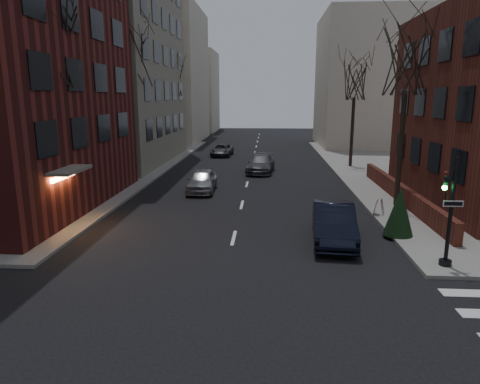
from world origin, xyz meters
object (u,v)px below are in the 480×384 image
Objects in this scene: streetlamp_far at (182,114)px; car_lane_silver at (202,180)px; tree_left_c at (172,79)px; car_lane_gray at (261,164)px; parked_sedan at (334,223)px; traffic_signal at (448,219)px; tree_left_a at (47,46)px; evergreen_shrub at (399,211)px; streetlamp_near at (123,126)px; tree_right_b at (355,80)px; car_lane_far at (222,150)px; sandwich_board at (379,207)px; tree_right_a at (408,61)px; tree_left_b at (129,58)px.

streetlamp_far reaches higher than car_lane_silver.
tree_left_c is 16.39m from car_lane_gray.
tree_left_c is 31.89m from parked_sedan.
tree_left_a reaches higher than traffic_signal.
evergreen_shrub is at bearing -42.52° from car_lane_silver.
tree_left_a is at bearing 175.41° from parked_sedan.
parked_sedan is 2.30× the size of evergreen_shrub.
parked_sedan is (13.16, -28.13, -7.21)m from tree_left_c.
tree_left_c is 18.40m from streetlamp_near.
tree_right_b is (0.86, 23.01, 5.68)m from traffic_signal.
tree_left_a reaches higher than evergreen_shrub.
car_lane_gray is (9.10, -13.00, -3.52)m from streetlamp_far.
car_lane_far is at bearing 77.84° from tree_left_a.
tree_left_a is 15.38m from parked_sedan.
traffic_signal is 0.81× the size of car_lane_gray.
car_lane_silver is at bearing -72.26° from tree_left_c.
sandwich_board is (15.50, -6.13, -3.66)m from streetlamp_near.
streetlamp_near is 1.27× the size of parked_sedan.
tree_left_c reaches higher than car_lane_silver.
streetlamp_far is at bearing 88.77° from tree_left_a.
parked_sedan is 1.15× the size of car_lane_silver.
car_lane_far reaches higher than sandwich_board.
tree_right_b is 20.01m from streetlamp_near.
car_lane_gray is (9.70, -11.00, -7.31)m from tree_left_c.
parked_sedan reaches higher than car_lane_gray.
tree_right_a is 10.45m from parked_sedan.
evergreen_shrub is at bearing -5.41° from tree_left_a.
tree_left_a is at bearing -94.29° from streetlamp_near.
tree_left_a is at bearing -167.20° from tree_right_a.
tree_left_c is at bearing 147.33° from sandwich_board.
car_lane_far is at bearing 150.12° from tree_right_b.
tree_left_c is 4.33m from streetlamp_far.
car_lane_gray reaches higher than sandwich_board.
tree_right_b is at bearing -30.47° from streetlamp_far.
streetlamp_far is 30.61m from sandwich_board.
car_lane_silver is at bearing -137.91° from tree_right_b.
car_lane_gray is at bearing 111.18° from evergreen_shrub.
car_lane_silver is (5.33, -20.54, -3.50)m from streetlamp_far.
tree_left_a is 2.07× the size of car_lane_gray.
evergreen_shrub is at bearing -62.30° from streetlamp_far.
streetlamp_near is 2.92× the size of evergreen_shrub.
parked_sedan is at bearing -102.67° from sandwich_board.
tree_left_c is 29.95m from sandwich_board.
streetlamp_far is (0.00, 20.00, 0.00)m from streetlamp_near.
tree_left_c is 1.55× the size of streetlamp_near.
tree_right_b is at bearing 90.00° from tree_right_a.
tree_left_a is 1.06× the size of tree_right_a.
streetlamp_near is 1.43× the size of car_lane_far.
tree_left_b is 12.78× the size of sandwich_board.
evergreen_shrub is (15.50, -9.53, -3.01)m from streetlamp_near.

